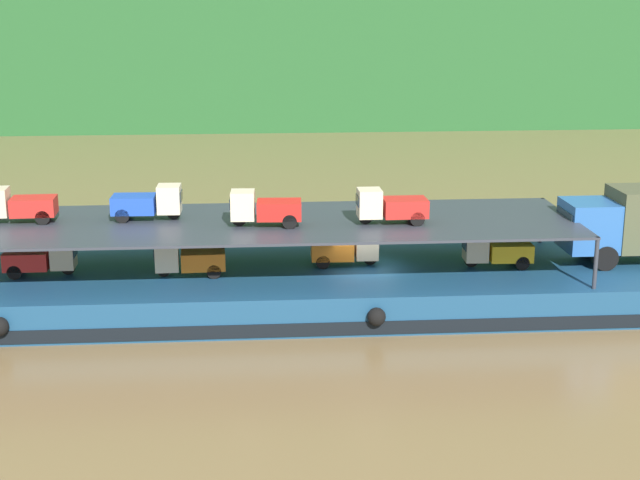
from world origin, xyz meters
TOP-DOWN VIEW (x-y plane):
  - ground_plane at (0.00, 0.00)m, footprint 400.00×400.00m
  - cargo_barge at (0.00, -0.02)m, footprint 33.56×8.19m
  - cargo_rack at (-3.80, 0.00)m, footprint 24.36×6.85m
  - mini_truck_lower_stern at (-12.69, 0.02)m, footprint 2.75×1.21m
  - mini_truck_lower_aft at (-6.94, -0.52)m, footprint 2.79×1.28m
  - mini_truck_lower_mid at (-0.66, 0.49)m, footprint 2.77×1.25m
  - mini_truck_lower_fore at (5.36, -0.20)m, footprint 2.77×1.26m
  - mini_truck_upper_stern at (-13.55, 0.64)m, footprint 2.77×1.26m
  - mini_truck_upper_mid at (-8.54, 0.69)m, footprint 2.77×1.24m
  - mini_truck_upper_fore at (-3.95, -0.68)m, footprint 2.78×1.27m
  - mini_truck_upper_bow at (0.96, -0.67)m, footprint 2.76×1.23m

SIDE VIEW (x-z plane):
  - ground_plane at x=0.00m, z-range 0.00..0.00m
  - cargo_barge at x=0.00m, z-range 0.00..1.50m
  - mini_truck_lower_stern at x=-12.69m, z-range 1.50..2.88m
  - mini_truck_lower_aft at x=-6.94m, z-range 1.50..2.88m
  - mini_truck_lower_mid at x=-0.66m, z-range 1.50..2.88m
  - mini_truck_lower_fore at x=5.36m, z-range 1.50..2.88m
  - cargo_rack at x=-3.80m, z-range 2.44..4.44m
  - mini_truck_upper_stern at x=-13.55m, z-range 3.50..4.88m
  - mini_truck_upper_mid at x=-8.54m, z-range 3.50..4.88m
  - mini_truck_upper_fore at x=-3.95m, z-range 3.50..4.88m
  - mini_truck_upper_bow at x=0.96m, z-range 3.50..4.88m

